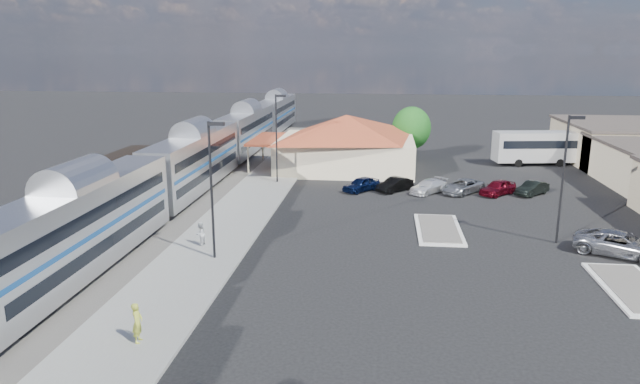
# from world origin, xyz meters

# --- Properties ---
(ground) EXTENTS (280.00, 280.00, 0.00)m
(ground) POSITION_xyz_m (0.00, 0.00, 0.00)
(ground) COLOR black
(ground) RESTS_ON ground
(railbed) EXTENTS (16.00, 100.00, 0.12)m
(railbed) POSITION_xyz_m (-21.00, 8.00, 0.06)
(railbed) COLOR #4C4944
(railbed) RESTS_ON ground
(platform) EXTENTS (5.50, 92.00, 0.18)m
(platform) POSITION_xyz_m (-12.00, 6.00, 0.09)
(platform) COLOR gray
(platform) RESTS_ON ground
(passenger_train) EXTENTS (3.00, 104.00, 5.55)m
(passenger_train) POSITION_xyz_m (-18.00, 11.50, 2.87)
(passenger_train) COLOR silver
(passenger_train) RESTS_ON ground
(freight_cars) EXTENTS (2.80, 46.00, 4.00)m
(freight_cars) POSITION_xyz_m (-24.00, 7.19, 1.93)
(freight_cars) COLOR black
(freight_cars) RESTS_ON ground
(station_depot) EXTENTS (18.35, 12.24, 6.20)m
(station_depot) POSITION_xyz_m (-4.56, 24.00, 3.13)
(station_depot) COLOR beige
(station_depot) RESTS_ON ground
(traffic_island_south) EXTENTS (3.30, 7.50, 0.21)m
(traffic_island_south) POSITION_xyz_m (4.00, 2.00, 0.10)
(traffic_island_south) COLOR silver
(traffic_island_south) RESTS_ON ground
(traffic_island_north) EXTENTS (3.30, 7.50, 0.21)m
(traffic_island_north) POSITION_xyz_m (14.00, -8.00, 0.10)
(traffic_island_north) COLOR silver
(traffic_island_north) RESTS_ON ground
(lamp_plat_s) EXTENTS (1.08, 0.25, 9.00)m
(lamp_plat_s) POSITION_xyz_m (-10.90, -6.00, 5.34)
(lamp_plat_s) COLOR black
(lamp_plat_s) RESTS_ON ground
(lamp_plat_n) EXTENTS (1.08, 0.25, 9.00)m
(lamp_plat_n) POSITION_xyz_m (-10.90, 16.00, 5.34)
(lamp_plat_n) COLOR black
(lamp_plat_n) RESTS_ON ground
(lamp_lot) EXTENTS (1.08, 0.25, 9.00)m
(lamp_lot) POSITION_xyz_m (12.10, 0.00, 5.34)
(lamp_lot) COLOR black
(lamp_lot) RESTS_ON ground
(tree_depot) EXTENTS (4.71, 4.71, 6.63)m
(tree_depot) POSITION_xyz_m (3.00, 30.00, 4.02)
(tree_depot) COLOR #382314
(tree_depot) RESTS_ON ground
(suv) EXTENTS (6.38, 5.08, 1.61)m
(suv) POSITION_xyz_m (15.44, -2.20, 0.81)
(suv) COLOR #999BA1
(suv) RESTS_ON ground
(coach_bus) EXTENTS (12.49, 4.38, 3.93)m
(coach_bus) POSITION_xyz_m (18.81, 29.20, 2.26)
(coach_bus) COLOR silver
(coach_bus) RESTS_ON ground
(person_a) EXTENTS (0.53, 0.74, 1.91)m
(person_a) POSITION_xyz_m (-11.28, -17.09, 1.14)
(person_a) COLOR #CED843
(person_a) RESTS_ON platform
(person_b) EXTENTS (0.86, 0.96, 1.65)m
(person_b) POSITION_xyz_m (-12.63, -3.81, 1.00)
(person_b) COLOR white
(person_b) RESTS_ON platform
(parked_car_a) EXTENTS (3.92, 4.08, 1.38)m
(parked_car_a) POSITION_xyz_m (-2.34, 13.65, 0.69)
(parked_car_a) COLOR #0B173A
(parked_car_a) RESTS_ON ground
(parked_car_b) EXTENTS (3.74, 3.96, 1.33)m
(parked_car_b) POSITION_xyz_m (0.86, 13.95, 0.67)
(parked_car_b) COLOR black
(parked_car_b) RESTS_ON ground
(parked_car_c) EXTENTS (4.19, 4.49, 1.27)m
(parked_car_c) POSITION_xyz_m (4.06, 13.65, 0.64)
(parked_car_c) COLOR white
(parked_car_c) RESTS_ON ground
(parked_car_d) EXTENTS (4.86, 5.08, 1.34)m
(parked_car_d) POSITION_xyz_m (7.26, 13.95, 0.67)
(parked_car_d) COLOR gray
(parked_car_d) RESTS_ON ground
(parked_car_e) EXTENTS (4.10, 4.17, 1.42)m
(parked_car_e) POSITION_xyz_m (10.46, 13.65, 0.71)
(parked_car_e) COLOR maroon
(parked_car_e) RESTS_ON ground
(parked_car_f) EXTENTS (3.69, 3.79, 1.29)m
(parked_car_f) POSITION_xyz_m (13.66, 13.95, 0.65)
(parked_car_f) COLOR black
(parked_car_f) RESTS_ON ground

